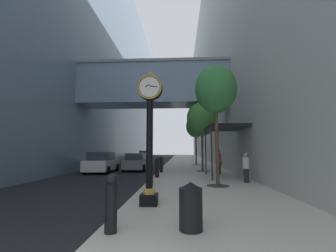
{
  "coord_description": "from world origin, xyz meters",
  "views": [
    {
      "loc": [
        1.85,
        -1.72,
        1.92
      ],
      "look_at": [
        0.9,
        15.89,
        3.73
      ],
      "focal_mm": 24.45,
      "sensor_mm": 36.0,
      "label": 1
    }
  ],
  "objects": [
    {
      "name": "car_grey_near",
      "position": [
        -2.16,
        19.48,
        0.78
      ],
      "size": [
        2.02,
        4.69,
        1.59
      ],
      "color": "slate",
      "rests_on": "ground"
    },
    {
      "name": "car_silver_mid",
      "position": [
        -3.65,
        34.11,
        0.84
      ],
      "size": [
        2.16,
        4.3,
        1.74
      ],
      "color": "#B7BABF",
      "rests_on": "ground"
    },
    {
      "name": "building_block_right",
      "position": [
        10.49,
        30.0,
        15.3
      ],
      "size": [
        9.0,
        80.0,
        30.6
      ],
      "color": "#B7B2A8",
      "rests_on": "ground"
    },
    {
      "name": "bollard_fourth",
      "position": [
        0.35,
        13.08,
        0.79
      ],
      "size": [
        0.28,
        0.28,
        1.25
      ],
      "color": "black",
      "rests_on": "sidewalk_right"
    },
    {
      "name": "car_white_far",
      "position": [
        -4.76,
        17.36,
        0.82
      ],
      "size": [
        2.21,
        4.46,
        1.7
      ],
      "color": "silver",
      "rests_on": "ground"
    },
    {
      "name": "ground_plane",
      "position": [
        0.0,
        27.0,
        0.0
      ],
      "size": [
        110.0,
        110.0,
        0.0
      ],
      "primitive_type": "plane",
      "color": "black",
      "rests_on": "ground"
    },
    {
      "name": "bollard_nearest",
      "position": [
        0.35,
        3.3,
        0.79
      ],
      "size": [
        0.28,
        0.28,
        1.25
      ],
      "color": "black",
      "rests_on": "sidewalk_right"
    },
    {
      "name": "trash_bin",
      "position": [
        2.08,
        3.54,
        0.68
      ],
      "size": [
        0.53,
        0.53,
        1.05
      ],
      "color": "black",
      "rests_on": "sidewalk_right"
    },
    {
      "name": "bollard_third",
      "position": [
        0.35,
        9.82,
        0.79
      ],
      "size": [
        0.28,
        0.28,
        1.25
      ],
      "color": "black",
      "rests_on": "sidewalk_right"
    },
    {
      "name": "storefront_awning",
      "position": [
        4.75,
        13.41,
        3.28
      ],
      "size": [
        2.4,
        3.6,
        3.3
      ],
      "color": "black",
      "rests_on": "sidewalk_right"
    },
    {
      "name": "sidewalk_right",
      "position": [
        3.0,
        30.0,
        0.07
      ],
      "size": [
        5.99,
        80.0,
        0.14
      ],
      "primitive_type": "cube",
      "color": "beige",
      "rests_on": "ground"
    },
    {
      "name": "street_tree_mid_near",
      "position": [
        3.67,
        17.48,
        4.51
      ],
      "size": [
        2.53,
        2.53,
        5.84
      ],
      "color": "#333335",
      "rests_on": "sidewalk_right"
    },
    {
      "name": "street_tree_near",
      "position": [
        3.67,
        9.8,
        4.95
      ],
      "size": [
        2.12,
        2.12,
        6.07
      ],
      "color": "#333335",
      "rests_on": "sidewalk_right"
    },
    {
      "name": "pedestrian_walking",
      "position": [
        4.65,
        15.33,
        1.07
      ],
      "size": [
        0.43,
        0.51,
        1.76
      ],
      "color": "#23232D",
      "rests_on": "sidewalk_right"
    },
    {
      "name": "bollard_fifth",
      "position": [
        0.35,
        16.34,
        0.79
      ],
      "size": [
        0.28,
        0.28,
        1.25
      ],
      "color": "black",
      "rests_on": "sidewalk_right"
    },
    {
      "name": "street_clock",
      "position": [
        0.83,
        5.79,
        2.56
      ],
      "size": [
        0.84,
        0.55,
        4.42
      ],
      "color": "black",
      "rests_on": "sidewalk_right"
    },
    {
      "name": "building_block_left",
      "position": [
        -11.47,
        29.92,
        15.62
      ],
      "size": [
        22.34,
        80.0,
        31.35
      ],
      "color": "slate",
      "rests_on": "ground"
    },
    {
      "name": "pedestrian_by_clock",
      "position": [
        5.39,
        10.97,
        0.98
      ],
      "size": [
        0.45,
        0.45,
        1.59
      ],
      "color": "#23232D",
      "rests_on": "sidewalk_right"
    },
    {
      "name": "street_tree_mid_far",
      "position": [
        3.67,
        25.16,
        4.6
      ],
      "size": [
        2.28,
        2.28,
        5.8
      ],
      "color": "#333335",
      "rests_on": "sidewalk_right"
    }
  ]
}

